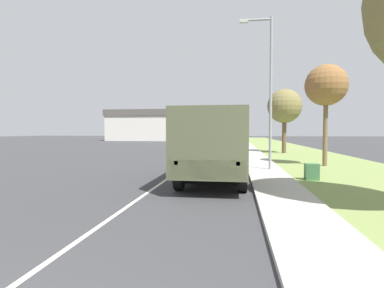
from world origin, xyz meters
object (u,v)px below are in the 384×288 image
(car_fourth_ahead, at_px, (229,138))
(car_farthest_ahead, at_px, (230,137))
(car_third_ahead, at_px, (208,140))
(lamp_post, at_px, (267,80))
(military_truck, at_px, (215,142))
(car_second_ahead, at_px, (196,143))
(car_nearest_ahead, at_px, (223,149))

(car_fourth_ahead, height_order, car_farthest_ahead, car_fourth_ahead)
(car_third_ahead, height_order, lamp_post, lamp_post)
(lamp_post, bearing_deg, car_fourth_ahead, 93.54)
(car_third_ahead, distance_m, lamp_post, 32.77)
(car_farthest_ahead, bearing_deg, military_truck, -89.54)
(car_second_ahead, bearing_deg, car_fourth_ahead, 83.46)
(car_second_ahead, xyz_separation_m, lamp_post, (6.15, -18.47, 3.97))
(car_nearest_ahead, distance_m, car_fourth_ahead, 38.08)
(car_second_ahead, height_order, car_farthest_ahead, car_second_ahead)
(military_truck, distance_m, car_farthest_ahead, 59.71)
(car_nearest_ahead, bearing_deg, car_fourth_ahead, 90.37)
(lamp_post, bearing_deg, car_farthest_ahead, 92.97)
(car_fourth_ahead, bearing_deg, car_third_ahead, -101.80)
(car_nearest_ahead, height_order, car_fourth_ahead, car_fourth_ahead)
(car_fourth_ahead, distance_m, lamp_post, 47.07)
(car_second_ahead, xyz_separation_m, car_third_ahead, (0.15, 13.50, -0.05))
(car_fourth_ahead, bearing_deg, car_farthest_ahead, 90.22)
(car_nearest_ahead, distance_m, car_farthest_ahead, 47.92)
(military_truck, relative_size, car_second_ahead, 1.88)
(military_truck, height_order, car_farthest_ahead, military_truck)
(car_second_ahead, relative_size, lamp_post, 0.54)
(car_third_ahead, bearing_deg, car_nearest_ahead, -81.80)
(car_third_ahead, xyz_separation_m, car_farthest_ahead, (3.07, 24.68, -0.04))
(car_third_ahead, distance_m, car_fourth_ahead, 15.17)
(car_third_ahead, height_order, car_fourth_ahead, car_fourth_ahead)
(military_truck, height_order, car_third_ahead, military_truck)
(car_second_ahead, distance_m, car_third_ahead, 13.50)
(military_truck, bearing_deg, car_second_ahead, 99.75)
(car_nearest_ahead, distance_m, car_third_ahead, 23.47)
(military_truck, relative_size, car_nearest_ahead, 1.63)
(car_nearest_ahead, relative_size, car_third_ahead, 1.07)
(car_fourth_ahead, bearing_deg, car_second_ahead, -96.54)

